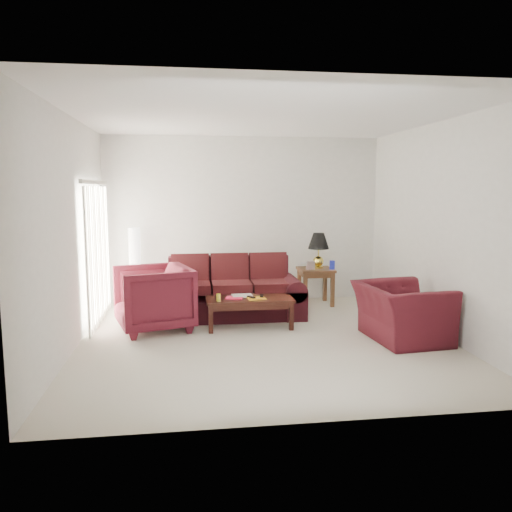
{
  "coord_description": "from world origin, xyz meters",
  "views": [
    {
      "loc": [
        -1.02,
        -6.58,
        2.06
      ],
      "look_at": [
        0.0,
        0.85,
        1.05
      ],
      "focal_mm": 35.0,
      "sensor_mm": 36.0,
      "label": 1
    }
  ],
  "objects_px": {
    "end_table": "(315,286)",
    "armchair_left": "(153,298)",
    "sofa": "(231,288)",
    "coffee_table": "(249,312)",
    "floor_lamp": "(135,267)",
    "armchair_right": "(402,313)"
  },
  "relations": [
    {
      "from": "end_table",
      "to": "armchair_left",
      "type": "bearing_deg",
      "value": -155.12
    },
    {
      "from": "sofa",
      "to": "coffee_table",
      "type": "height_order",
      "value": "sofa"
    },
    {
      "from": "end_table",
      "to": "armchair_left",
      "type": "height_order",
      "value": "armchair_left"
    },
    {
      "from": "end_table",
      "to": "armchair_left",
      "type": "relative_size",
      "value": 0.62
    },
    {
      "from": "sofa",
      "to": "coffee_table",
      "type": "bearing_deg",
      "value": -66.33
    },
    {
      "from": "end_table",
      "to": "coffee_table",
      "type": "relative_size",
      "value": 0.51
    },
    {
      "from": "sofa",
      "to": "armchair_left",
      "type": "height_order",
      "value": "same"
    },
    {
      "from": "floor_lamp",
      "to": "coffee_table",
      "type": "distance_m",
      "value": 2.42
    },
    {
      "from": "sofa",
      "to": "floor_lamp",
      "type": "relative_size",
      "value": 1.65
    },
    {
      "from": "coffee_table",
      "to": "sofa",
      "type": "bearing_deg",
      "value": 94.35
    },
    {
      "from": "end_table",
      "to": "floor_lamp",
      "type": "bearing_deg",
      "value": 176.11
    },
    {
      "from": "floor_lamp",
      "to": "coffee_table",
      "type": "bearing_deg",
      "value": -40.05
    },
    {
      "from": "armchair_left",
      "to": "coffee_table",
      "type": "distance_m",
      "value": 1.43
    },
    {
      "from": "armchair_left",
      "to": "armchair_right",
      "type": "bearing_deg",
      "value": 58.06
    },
    {
      "from": "armchair_left",
      "to": "coffee_table",
      "type": "relative_size",
      "value": 0.81
    },
    {
      "from": "armchair_left",
      "to": "armchair_right",
      "type": "height_order",
      "value": "armchair_left"
    },
    {
      "from": "coffee_table",
      "to": "end_table",
      "type": "bearing_deg",
      "value": 28.17
    },
    {
      "from": "end_table",
      "to": "floor_lamp",
      "type": "xyz_separation_m",
      "value": [
        -3.18,
        0.22,
        0.38
      ]
    },
    {
      "from": "sofa",
      "to": "end_table",
      "type": "height_order",
      "value": "sofa"
    },
    {
      "from": "end_table",
      "to": "armchair_right",
      "type": "distance_m",
      "value": 2.34
    },
    {
      "from": "armchair_left",
      "to": "coffee_table",
      "type": "height_order",
      "value": "armchair_left"
    },
    {
      "from": "end_table",
      "to": "armchair_left",
      "type": "xyz_separation_m",
      "value": [
        -2.77,
        -1.28,
        0.15
      ]
    }
  ]
}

